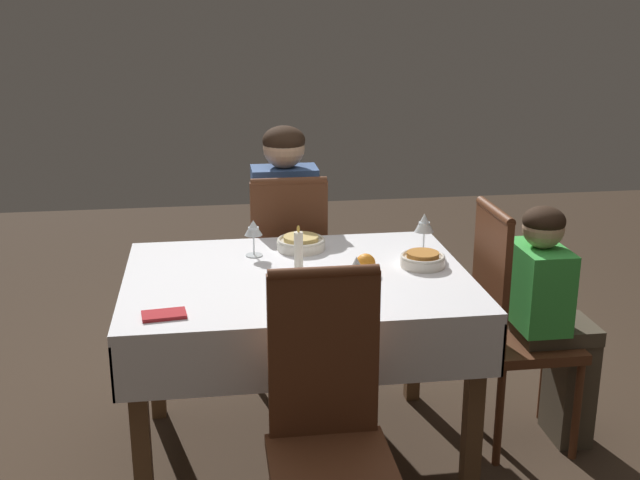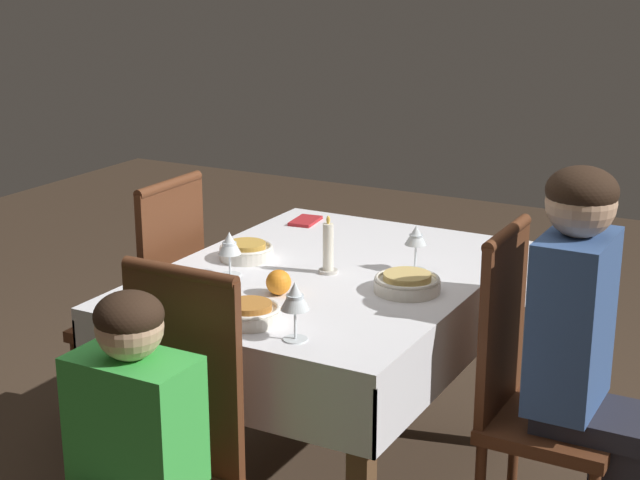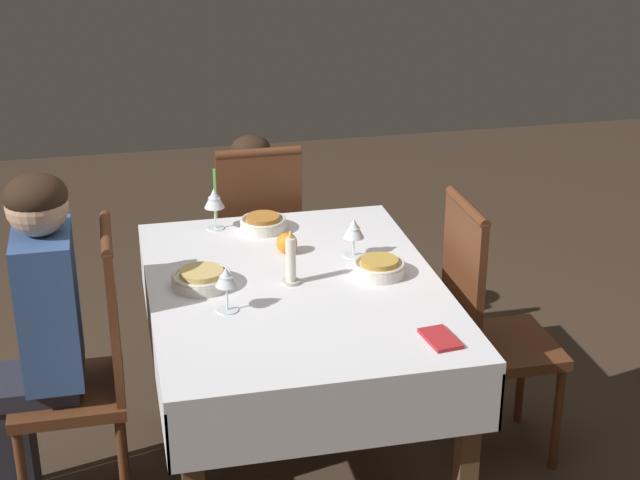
{
  "view_description": "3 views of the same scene",
  "coord_description": "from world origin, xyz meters",
  "px_view_note": "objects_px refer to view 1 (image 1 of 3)",
  "views": [
    {
      "loc": [
        -0.31,
        -2.78,
        1.77
      ],
      "look_at": [
        0.07,
        -0.09,
        0.93
      ],
      "focal_mm": 45.0,
      "sensor_mm": 36.0,
      "label": 1
    },
    {
      "loc": [
        2.58,
        1.38,
        1.75
      ],
      "look_at": [
        0.05,
        0.01,
        0.89
      ],
      "focal_mm": 55.0,
      "sensor_mm": 36.0,
      "label": 2
    },
    {
      "loc": [
        -2.85,
        0.56,
        2.15
      ],
      "look_at": [
        0.0,
        -0.08,
        0.92
      ],
      "focal_mm": 55.0,
      "sensor_mm": 36.0,
      "label": 3
    }
  ],
  "objects_px": {
    "chair_south": "(328,425)",
    "candle_centerpiece": "(299,255)",
    "dining_table": "(297,299)",
    "bowl_north": "(301,243)",
    "wine_glass_east": "(424,224)",
    "wine_glass_south": "(356,268)",
    "person_adult_denim": "(284,233)",
    "person_child_green": "(552,316)",
    "napkin_red_folded": "(164,315)",
    "chair_east": "(511,321)",
    "bowl_south": "(310,295)",
    "orange_fruit": "(366,264)",
    "chair_north": "(288,272)",
    "wine_glass_north": "(253,229)",
    "bowl_east": "(423,259)"
  },
  "relations": [
    {
      "from": "bowl_south",
      "to": "wine_glass_east",
      "type": "bearing_deg",
      "value": 42.86
    },
    {
      "from": "chair_north",
      "to": "bowl_north",
      "type": "bearing_deg",
      "value": 92.6
    },
    {
      "from": "chair_north",
      "to": "chair_east",
      "type": "distance_m",
      "value": 1.07
    },
    {
      "from": "bowl_north",
      "to": "wine_glass_south",
      "type": "relative_size",
      "value": 1.4
    },
    {
      "from": "bowl_south",
      "to": "wine_glass_south",
      "type": "height_order",
      "value": "wine_glass_south"
    },
    {
      "from": "wine_glass_east",
      "to": "wine_glass_south",
      "type": "distance_m",
      "value": 0.57
    },
    {
      "from": "person_adult_denim",
      "to": "orange_fruit",
      "type": "bearing_deg",
      "value": 104.43
    },
    {
      "from": "bowl_south",
      "to": "candle_centerpiece",
      "type": "relative_size",
      "value": 0.95
    },
    {
      "from": "chair_south",
      "to": "bowl_east",
      "type": "distance_m",
      "value": 0.89
    },
    {
      "from": "chair_south",
      "to": "wine_glass_east",
      "type": "relative_size",
      "value": 6.28
    },
    {
      "from": "dining_table",
      "to": "person_child_green",
      "type": "height_order",
      "value": "person_child_green"
    },
    {
      "from": "wine_glass_south",
      "to": "chair_south",
      "type": "bearing_deg",
      "value": -110.22
    },
    {
      "from": "orange_fruit",
      "to": "chair_north",
      "type": "bearing_deg",
      "value": 107.33
    },
    {
      "from": "person_adult_denim",
      "to": "candle_centerpiece",
      "type": "bearing_deg",
      "value": 88.22
    },
    {
      "from": "dining_table",
      "to": "bowl_north",
      "type": "xyz_separation_m",
      "value": [
        0.05,
        0.3,
        0.12
      ]
    },
    {
      "from": "dining_table",
      "to": "chair_south",
      "type": "height_order",
      "value": "chair_south"
    },
    {
      "from": "chair_north",
      "to": "bowl_south",
      "type": "distance_m",
      "value": 1.01
    },
    {
      "from": "chair_east",
      "to": "orange_fruit",
      "type": "height_order",
      "value": "chair_east"
    },
    {
      "from": "wine_glass_east",
      "to": "wine_glass_south",
      "type": "xyz_separation_m",
      "value": [
        -0.36,
        -0.44,
        -0.02
      ]
    },
    {
      "from": "napkin_red_folded",
      "to": "chair_east",
      "type": "bearing_deg",
      "value": 14.23
    },
    {
      "from": "wine_glass_south",
      "to": "person_adult_denim",
      "type": "bearing_deg",
      "value": 97.55
    },
    {
      "from": "chair_east",
      "to": "bowl_east",
      "type": "distance_m",
      "value": 0.45
    },
    {
      "from": "person_adult_denim",
      "to": "chair_east",
      "type": "bearing_deg",
      "value": 133.92
    },
    {
      "from": "chair_north",
      "to": "bowl_north",
      "type": "xyz_separation_m",
      "value": [
        0.02,
        -0.39,
        0.26
      ]
    },
    {
      "from": "wine_glass_south",
      "to": "person_child_green",
      "type": "bearing_deg",
      "value": 15.9
    },
    {
      "from": "wine_glass_south",
      "to": "bowl_south",
      "type": "bearing_deg",
      "value": -164.34
    },
    {
      "from": "chair_east",
      "to": "bowl_south",
      "type": "bearing_deg",
      "value": 108.81
    },
    {
      "from": "chair_north",
      "to": "chair_south",
      "type": "xyz_separation_m",
      "value": [
        -0.02,
        -1.37,
        0.0
      ]
    },
    {
      "from": "dining_table",
      "to": "napkin_red_folded",
      "type": "height_order",
      "value": "napkin_red_folded"
    },
    {
      "from": "chair_north",
      "to": "wine_glass_north",
      "type": "bearing_deg",
      "value": 68.25
    },
    {
      "from": "wine_glass_south",
      "to": "orange_fruit",
      "type": "distance_m",
      "value": 0.24
    },
    {
      "from": "wine_glass_north",
      "to": "wine_glass_east",
      "type": "relative_size",
      "value": 0.92
    },
    {
      "from": "chair_east",
      "to": "wine_glass_east",
      "type": "height_order",
      "value": "chair_east"
    },
    {
      "from": "chair_east",
      "to": "bowl_north",
      "type": "relative_size",
      "value": 5.08
    },
    {
      "from": "wine_glass_east",
      "to": "candle_centerpiece",
      "type": "xyz_separation_m",
      "value": [
        -0.53,
        -0.18,
        -0.04
      ]
    },
    {
      "from": "bowl_east",
      "to": "chair_north",
      "type": "bearing_deg",
      "value": 124.27
    },
    {
      "from": "chair_east",
      "to": "person_adult_denim",
      "type": "distance_m",
      "value": 1.18
    },
    {
      "from": "person_adult_denim",
      "to": "bowl_east",
      "type": "distance_m",
      "value": 0.94
    },
    {
      "from": "person_adult_denim",
      "to": "bowl_north",
      "type": "distance_m",
      "value": 0.55
    },
    {
      "from": "chair_south",
      "to": "candle_centerpiece",
      "type": "height_order",
      "value": "chair_south"
    },
    {
      "from": "dining_table",
      "to": "candle_centerpiece",
      "type": "distance_m",
      "value": 0.17
    },
    {
      "from": "chair_east",
      "to": "bowl_south",
      "type": "relative_size",
      "value": 5.7
    },
    {
      "from": "chair_south",
      "to": "napkin_red_folded",
      "type": "xyz_separation_m",
      "value": [
        -0.48,
        0.35,
        0.24
      ]
    },
    {
      "from": "person_child_green",
      "to": "wine_glass_east",
      "type": "xyz_separation_m",
      "value": [
        -0.48,
        0.2,
        0.34
      ]
    },
    {
      "from": "person_adult_denim",
      "to": "person_child_green",
      "type": "bearing_deg",
      "value": 139.25
    },
    {
      "from": "chair_north",
      "to": "wine_glass_south",
      "type": "relative_size",
      "value": 7.11
    },
    {
      "from": "napkin_red_folded",
      "to": "chair_north",
      "type": "bearing_deg",
      "value": 63.83
    },
    {
      "from": "chair_south",
      "to": "person_adult_denim",
      "type": "xyz_separation_m",
      "value": [
        0.02,
        1.52,
        0.14
      ]
    },
    {
      "from": "wine_glass_east",
      "to": "candle_centerpiece",
      "type": "distance_m",
      "value": 0.56
    },
    {
      "from": "person_adult_denim",
      "to": "bowl_east",
      "type": "xyz_separation_m",
      "value": [
        0.45,
        -0.81,
        0.12
      ]
    }
  ]
}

